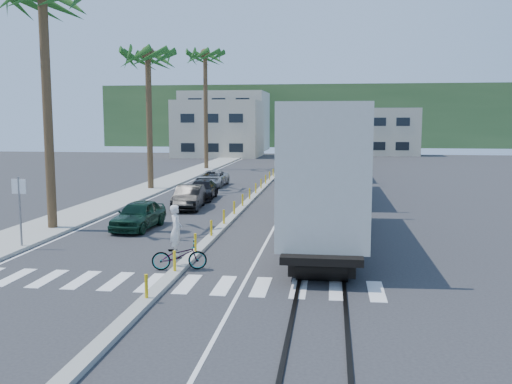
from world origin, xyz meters
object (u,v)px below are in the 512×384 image
(street_sign, at_px, (20,202))
(car_lead, at_px, (138,215))
(car_second, at_px, (189,197))
(cyclist, at_px, (179,249))

(street_sign, bearing_deg, car_lead, 55.72)
(street_sign, xyz_separation_m, car_second, (4.18, 11.32, -1.27))
(street_sign, xyz_separation_m, car_lead, (3.30, 4.84, -1.27))
(street_sign, relative_size, car_lead, 0.72)
(car_second, relative_size, cyclist, 1.88)
(street_sign, height_order, cyclist, street_sign)
(street_sign, height_order, car_second, street_sign)
(street_sign, distance_m, cyclist, 7.69)
(car_lead, height_order, cyclist, cyclist)
(car_lead, bearing_deg, car_second, 85.72)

